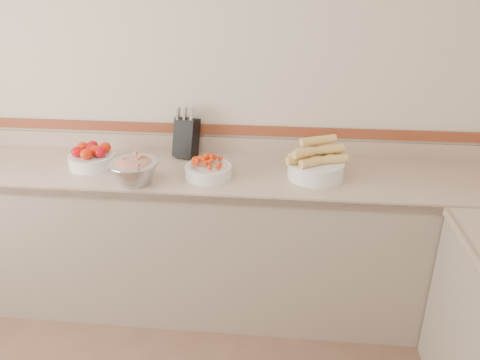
# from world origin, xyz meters

# --- Properties ---
(back_wall) EXTENTS (4.00, 0.00, 4.00)m
(back_wall) POSITION_xyz_m (0.00, 2.00, 1.30)
(back_wall) COLOR beige
(back_wall) RESTS_ON ground_plane
(counter_back) EXTENTS (4.00, 0.65, 1.08)m
(counter_back) POSITION_xyz_m (0.00, 1.68, 0.45)
(counter_back) COLOR #C4A58E
(counter_back) RESTS_ON ground_plane
(knife_block) EXTENTS (0.17, 0.19, 0.31)m
(knife_block) POSITION_xyz_m (-0.03, 1.90, 1.03)
(knife_block) COLOR black
(knife_block) RESTS_ON counter_back
(tomato_bowl) EXTENTS (0.27, 0.27, 0.13)m
(tomato_bowl) POSITION_xyz_m (-0.55, 1.68, 0.96)
(tomato_bowl) COLOR white
(tomato_bowl) RESTS_ON counter_back
(cherry_tomato_bowl) EXTENTS (0.26, 0.26, 0.14)m
(cherry_tomato_bowl) POSITION_xyz_m (0.15, 1.60, 0.95)
(cherry_tomato_bowl) COLOR white
(cherry_tomato_bowl) RESTS_ON counter_back
(corn_bowl) EXTENTS (0.34, 0.31, 0.23)m
(corn_bowl) POSITION_xyz_m (0.74, 1.65, 0.98)
(corn_bowl) COLOR white
(corn_bowl) RESTS_ON counter_back
(rhubarb_bowl) EXTENTS (0.27, 0.27, 0.15)m
(rhubarb_bowl) POSITION_xyz_m (-0.23, 1.47, 0.98)
(rhubarb_bowl) COLOR #B2B2BA
(rhubarb_bowl) RESTS_ON counter_back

